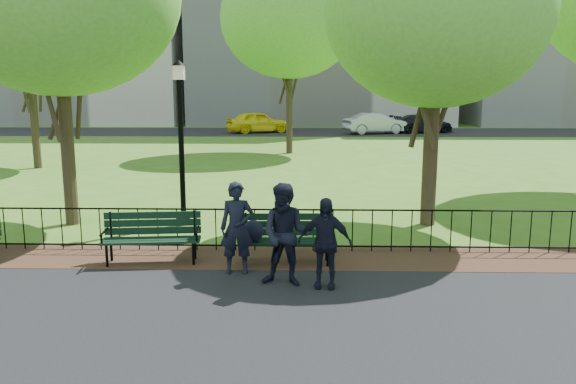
{
  "coord_description": "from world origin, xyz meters",
  "views": [
    {
      "loc": [
        0.37,
        -9.14,
        3.29
      ],
      "look_at": [
        0.1,
        1.5,
        1.34
      ],
      "focal_mm": 35.0,
      "sensor_mm": 36.0,
      "label": 1
    }
  ],
  "objects_px": {
    "tree_mid_w": "(26,15)",
    "person_mid": "(286,235)",
    "person_left": "(237,228)",
    "taxi": "(258,122)",
    "park_bench_main": "(274,232)",
    "tree_far_c": "(289,19)",
    "lamppost": "(181,137)",
    "sedan_dark": "(422,124)",
    "sedan_silver": "(375,123)",
    "tree_near_e": "(437,12)",
    "person_right": "(325,243)",
    "park_bench_left_a": "(152,232)"
  },
  "relations": [
    {
      "from": "park_bench_main",
      "to": "park_bench_left_a",
      "type": "bearing_deg",
      "value": 176.86
    },
    {
      "from": "tree_near_e",
      "to": "person_right",
      "type": "relative_size",
      "value": 4.75
    },
    {
      "from": "tree_far_c",
      "to": "sedan_silver",
      "type": "relative_size",
      "value": 2.06
    },
    {
      "from": "park_bench_left_a",
      "to": "sedan_silver",
      "type": "distance_m",
      "value": 33.04
    },
    {
      "from": "park_bench_left_a",
      "to": "taxi",
      "type": "relative_size",
      "value": 0.39
    },
    {
      "from": "tree_near_e",
      "to": "tree_far_c",
      "type": "relative_size",
      "value": 0.75
    },
    {
      "from": "lamppost",
      "to": "taxi",
      "type": "bearing_deg",
      "value": 90.92
    },
    {
      "from": "tree_mid_w",
      "to": "tree_far_c",
      "type": "height_order",
      "value": "tree_far_c"
    },
    {
      "from": "person_mid",
      "to": "sedan_dark",
      "type": "height_order",
      "value": "person_mid"
    },
    {
      "from": "lamppost",
      "to": "sedan_dark",
      "type": "bearing_deg",
      "value": 68.05
    },
    {
      "from": "lamppost",
      "to": "person_left",
      "type": "xyz_separation_m",
      "value": [
        1.76,
        -3.71,
        -1.32
      ]
    },
    {
      "from": "taxi",
      "to": "sedan_dark",
      "type": "height_order",
      "value": "taxi"
    },
    {
      "from": "person_left",
      "to": "person_mid",
      "type": "height_order",
      "value": "person_mid"
    },
    {
      "from": "tree_mid_w",
      "to": "person_left",
      "type": "relative_size",
      "value": 5.41
    },
    {
      "from": "park_bench_main",
      "to": "sedan_silver",
      "type": "relative_size",
      "value": 0.38
    },
    {
      "from": "person_mid",
      "to": "sedan_silver",
      "type": "distance_m",
      "value": 33.71
    },
    {
      "from": "person_mid",
      "to": "sedan_dark",
      "type": "xyz_separation_m",
      "value": [
        9.45,
        34.35,
        -0.18
      ]
    },
    {
      "from": "person_left",
      "to": "taxi",
      "type": "relative_size",
      "value": 0.34
    },
    {
      "from": "person_right",
      "to": "tree_near_e",
      "type": "bearing_deg",
      "value": 66.6
    },
    {
      "from": "lamppost",
      "to": "person_right",
      "type": "relative_size",
      "value": 2.59
    },
    {
      "from": "person_left",
      "to": "taxi",
      "type": "bearing_deg",
      "value": 91.07
    },
    {
      "from": "park_bench_main",
      "to": "person_mid",
      "type": "bearing_deg",
      "value": -79.37
    },
    {
      "from": "tree_mid_w",
      "to": "person_mid",
      "type": "relative_size",
      "value": 5.15
    },
    {
      "from": "sedan_dark",
      "to": "tree_far_c",
      "type": "bearing_deg",
      "value": 131.55
    },
    {
      "from": "park_bench_left_a",
      "to": "person_right",
      "type": "height_order",
      "value": "person_right"
    },
    {
      "from": "park_bench_left_a",
      "to": "person_right",
      "type": "distance_m",
      "value": 3.52
    },
    {
      "from": "tree_mid_w",
      "to": "person_mid",
      "type": "distance_m",
      "value": 18.75
    },
    {
      "from": "park_bench_left_a",
      "to": "taxi",
      "type": "height_order",
      "value": "taxi"
    },
    {
      "from": "tree_far_c",
      "to": "person_left",
      "type": "bearing_deg",
      "value": -91.42
    },
    {
      "from": "lamppost",
      "to": "person_right",
      "type": "bearing_deg",
      "value": -53.18
    },
    {
      "from": "tree_far_c",
      "to": "person_right",
      "type": "distance_m",
      "value": 21.16
    },
    {
      "from": "tree_near_e",
      "to": "tree_mid_w",
      "type": "distance_m",
      "value": 17.38
    },
    {
      "from": "park_bench_main",
      "to": "sedan_silver",
      "type": "bearing_deg",
      "value": 77.65
    },
    {
      "from": "sedan_dark",
      "to": "park_bench_left_a",
      "type": "bearing_deg",
      "value": 146.35
    },
    {
      "from": "sedan_silver",
      "to": "taxi",
      "type": "bearing_deg",
      "value": 65.99
    },
    {
      "from": "tree_near_e",
      "to": "person_right",
      "type": "bearing_deg",
      "value": -120.83
    },
    {
      "from": "park_bench_main",
      "to": "tree_far_c",
      "type": "relative_size",
      "value": 0.19
    },
    {
      "from": "sedan_dark",
      "to": "person_right",
      "type": "bearing_deg",
      "value": 152.03
    },
    {
      "from": "tree_near_e",
      "to": "taxi",
      "type": "bearing_deg",
      "value": 102.38
    },
    {
      "from": "person_left",
      "to": "tree_mid_w",
      "type": "bearing_deg",
      "value": 123.72
    },
    {
      "from": "tree_near_e",
      "to": "tree_far_c",
      "type": "distance_m",
      "value": 16.25
    },
    {
      "from": "park_bench_left_a",
      "to": "park_bench_main",
      "type": "bearing_deg",
      "value": -7.57
    },
    {
      "from": "tree_mid_w",
      "to": "sedan_silver",
      "type": "relative_size",
      "value": 1.9
    },
    {
      "from": "tree_mid_w",
      "to": "person_left",
      "type": "bearing_deg",
      "value": -53.52
    },
    {
      "from": "tree_near_e",
      "to": "lamppost",
      "type": "bearing_deg",
      "value": -178.68
    },
    {
      "from": "tree_far_c",
      "to": "person_mid",
      "type": "xyz_separation_m",
      "value": [
        0.41,
        -20.17,
        -5.89
      ]
    },
    {
      "from": "person_mid",
      "to": "sedan_dark",
      "type": "bearing_deg",
      "value": 85.5
    },
    {
      "from": "lamppost",
      "to": "park_bench_left_a",
      "type": "bearing_deg",
      "value": -89.11
    },
    {
      "from": "park_bench_main",
      "to": "tree_far_c",
      "type": "bearing_deg",
      "value": 88.64
    },
    {
      "from": "park_bench_left_a",
      "to": "person_left",
      "type": "relative_size",
      "value": 1.14
    }
  ]
}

